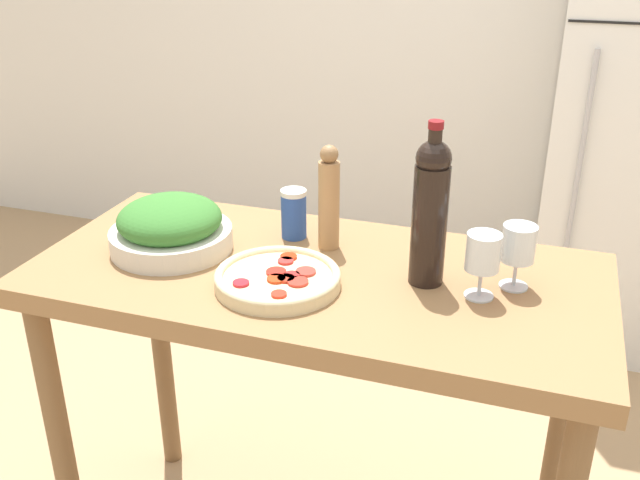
# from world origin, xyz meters

# --- Properties ---
(prep_counter) EXTENTS (1.29, 0.60, 0.91)m
(prep_counter) POSITION_xyz_m (0.00, 0.00, 0.78)
(prep_counter) COLOR olive
(prep_counter) RESTS_ON ground_plane
(wine_bottle) EXTENTS (0.08, 0.08, 0.36)m
(wine_bottle) POSITION_xyz_m (0.24, 0.02, 1.07)
(wine_bottle) COLOR black
(wine_bottle) RESTS_ON prep_counter
(wine_glass_near) EXTENTS (0.07, 0.07, 0.14)m
(wine_glass_near) POSITION_xyz_m (0.36, -0.01, 1.00)
(wine_glass_near) COLOR silver
(wine_glass_near) RESTS_ON prep_counter
(wine_glass_far) EXTENTS (0.07, 0.07, 0.14)m
(wine_glass_far) POSITION_xyz_m (0.43, 0.06, 1.00)
(wine_glass_far) COLOR silver
(wine_glass_far) RESTS_ON prep_counter
(pepper_mill) EXTENTS (0.05, 0.05, 0.25)m
(pepper_mill) POSITION_xyz_m (-0.01, 0.12, 1.03)
(pepper_mill) COLOR #AD7F51
(pepper_mill) RESTS_ON prep_counter
(salad_bowl) EXTENTS (0.29, 0.29, 0.13)m
(salad_bowl) POSITION_xyz_m (-0.36, -0.01, 0.96)
(salad_bowl) COLOR silver
(salad_bowl) RESTS_ON prep_counter
(homemade_pizza) EXTENTS (0.27, 0.27, 0.04)m
(homemade_pizza) POSITION_xyz_m (-0.05, -0.10, 0.92)
(homemade_pizza) COLOR beige
(homemade_pizza) RESTS_ON prep_counter
(salt_canister) EXTENTS (0.06, 0.06, 0.12)m
(salt_canister) POSITION_xyz_m (-0.11, 0.15, 0.97)
(salt_canister) COLOR #284CA3
(salt_canister) RESTS_ON prep_counter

